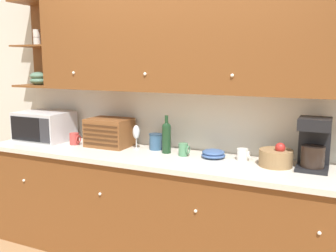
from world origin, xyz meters
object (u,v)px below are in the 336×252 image
microwave (44,126)px  coffee_maker (314,144)px  mug_patterned_third (184,150)px  fruit_basket (276,157)px  mug_blue_second (75,139)px  storage_canister (156,142)px  wine_bottle (166,136)px  wine_glass (136,133)px  bowl_stack_on_counter (213,154)px  mug (243,155)px  bread_box (109,132)px

microwave → coffee_maker: size_ratio=1.32×
mug_patterned_third → fruit_basket: fruit_basket is taller
mug_blue_second → fruit_basket: bearing=1.5°
storage_canister → mug_patterned_third: 0.33m
wine_bottle → microwave: bearing=-178.3°
mug_patterned_third → wine_glass: bearing=172.9°
bowl_stack_on_counter → mug_blue_second: bearing=-176.6°
mug_blue_second → coffee_maker: 2.12m
wine_bottle → mug_patterned_third: bearing=-10.7°
wine_bottle → coffee_maker: size_ratio=0.85×
mug_blue_second → fruit_basket: fruit_basket is taller
coffee_maker → bowl_stack_on_counter: bearing=179.2°
storage_canister → mug: storage_canister is taller
microwave → mug_patterned_third: microwave is taller
mug_patterned_third → bowl_stack_on_counter: (0.25, 0.04, -0.02)m
microwave → mug_blue_second: 0.41m
microwave → mug: bearing=2.1°
wine_glass → mug_patterned_third: 0.50m
microwave → coffee_maker: (2.51, 0.04, 0.05)m
mug_blue_second → mug_patterned_third: bearing=1.9°
mug → wine_glass: bearing=-179.6°
coffee_maker → mug_patterned_third: bearing=-178.1°
storage_canister → microwave: bearing=-174.4°
microwave → mug_blue_second: size_ratio=4.64×
storage_canister → fruit_basket: 1.07m
mug → storage_canister: bearing=177.1°
wine_bottle → mug: (0.66, 0.03, -0.10)m
microwave → mug: microwave is taller
bread_box → fruit_basket: bread_box is taller
storage_canister → wine_bottle: bearing=-28.2°
bread_box → fruit_basket: 1.52m
wine_bottle → bowl_stack_on_counter: size_ratio=1.67×
microwave → bowl_stack_on_counter: size_ratio=2.59×
mug_patterned_third → fruit_basket: 0.75m
mug_blue_second → mug_patterned_third: size_ratio=1.03×
bread_box → storage_canister: bread_box is taller
microwave → storage_canister: bearing=5.6°
microwave → mug_blue_second: microwave is taller
mug → microwave: bearing=-177.9°
wine_glass → wine_bottle: (0.31, -0.03, 0.00)m
mug_blue_second → wine_bottle: size_ratio=0.33×
coffee_maker → mug_blue_second: bearing=-178.1°
bread_box → wine_bottle: bearing=-1.7°
bread_box → storage_canister: bearing=7.4°
wine_glass → wine_bottle: size_ratio=0.66×
bread_box → wine_bottle: wine_bottle is taller
storage_canister → bowl_stack_on_counter: (0.56, -0.06, -0.04)m
mug → fruit_basket: bearing=-12.1°
storage_canister → mug: size_ratio=1.41×
mug_patterned_third → coffee_maker: (1.01, 0.03, 0.14)m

